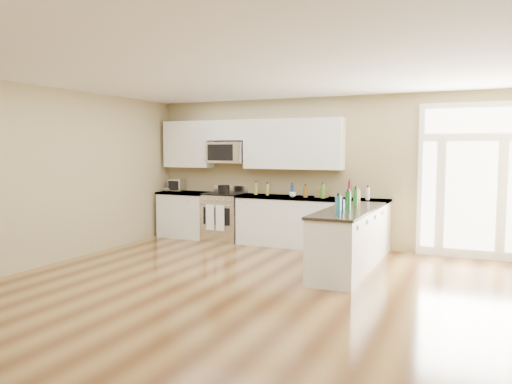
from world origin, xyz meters
TOP-DOWN VIEW (x-y plane):
  - ground at (0.00, 0.00)m, footprint 8.00×8.00m
  - room_shell at (0.00, 0.00)m, footprint 8.00×8.00m
  - back_cabinet_left at (-2.87, 3.69)m, footprint 1.10×0.66m
  - back_cabinet_right at (-0.16, 3.69)m, footprint 2.85×0.66m
  - peninsula_cabinet at (0.93, 2.24)m, footprint 0.69×2.32m
  - upper_cabinet_left at (-2.88, 3.83)m, footprint 1.04×0.33m
  - upper_cabinet_right at (-0.57, 3.83)m, footprint 1.94×0.33m
  - upper_cabinet_short at (-1.95, 3.83)m, footprint 0.82×0.33m
  - microwave at (-1.95, 3.80)m, footprint 0.78×0.41m
  - entry_door at (2.55, 3.95)m, footprint 1.70×0.10m
  - kitchen_range at (-1.98, 3.69)m, footprint 0.77×0.68m
  - stockpot at (-1.95, 3.63)m, footprint 0.28×0.28m
  - toaster_oven at (-3.18, 3.81)m, footprint 0.31×0.25m
  - cardboard_box at (0.03, 3.77)m, footprint 0.22×0.16m
  - bowl_left at (-3.35, 3.75)m, footprint 0.21×0.21m
  - bowl_peninsula at (0.81, 2.33)m, footprint 0.17×0.17m
  - cup_counter at (-0.47, 3.57)m, footprint 0.15×0.15m
  - counter_bottles at (0.40, 2.91)m, footprint 2.36×2.45m

SIDE VIEW (x-z plane):
  - ground at x=0.00m, z-range 0.00..0.00m
  - peninsula_cabinet at x=0.93m, z-range -0.04..0.90m
  - back_cabinet_right at x=-0.16m, z-range -0.03..0.91m
  - back_cabinet_left at x=-2.87m, z-range -0.03..0.91m
  - kitchen_range at x=-1.98m, z-range -0.06..1.02m
  - bowl_peninsula at x=0.81m, z-range 0.94..0.99m
  - bowl_left at x=-3.35m, z-range 0.94..0.99m
  - cup_counter at x=-0.47m, z-range 0.94..1.03m
  - cardboard_box at x=0.03m, z-range 0.94..1.12m
  - stockpot at x=-1.95m, z-range 0.95..1.13m
  - counter_bottles at x=0.40m, z-range 0.91..1.22m
  - toaster_oven at x=-3.18m, z-range 0.94..1.19m
  - entry_door at x=2.55m, z-range 0.00..2.60m
  - room_shell at x=0.00m, z-range -2.29..5.71m
  - microwave at x=-1.95m, z-range 1.55..1.97m
  - upper_cabinet_left at x=-2.88m, z-range 1.45..2.40m
  - upper_cabinet_right at x=-0.57m, z-range 1.45..2.40m
  - upper_cabinet_short at x=-1.95m, z-range 2.00..2.40m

